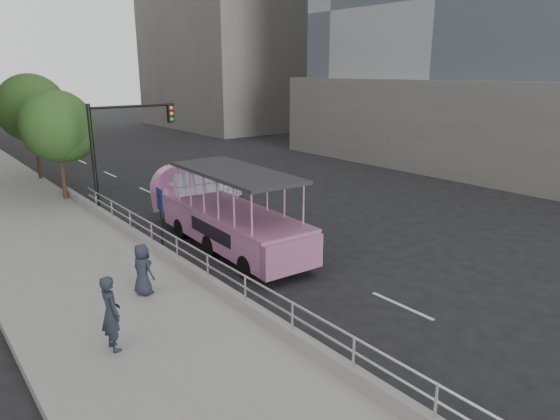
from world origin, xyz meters
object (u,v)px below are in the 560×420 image
object	(u,v)px
duck_boat	(220,215)
parking_sign	(160,213)
pedestrian_far	(143,269)
pedestrian_near	(111,313)
street_tree_near	(60,129)
street_tree_far	(34,111)
car	(207,180)
traffic_signal	(118,140)

from	to	relation	value
duck_boat	parking_sign	distance (m)	2.41
duck_boat	pedestrian_far	distance (m)	5.54
pedestrian_near	parking_sign	distance (m)	7.05
street_tree_near	street_tree_far	size ratio (longest dim) A/B	0.89
duck_boat	street_tree_far	bearing A→B (deg)	99.96
street_tree_far	car	bearing A→B (deg)	-52.63
duck_boat	street_tree_far	xyz separation A→B (m)	(-2.80, 15.97, 3.14)
pedestrian_near	car	bearing A→B (deg)	-39.61
pedestrian_far	street_tree_far	world-z (taller)	street_tree_far
street_tree_near	street_tree_far	xyz separation A→B (m)	(0.20, 6.00, 0.49)
car	pedestrian_near	distance (m)	16.44
car	traffic_signal	xyz separation A→B (m)	(-5.11, -0.90, 2.74)
parking_sign	street_tree_far	xyz separation A→B (m)	(-0.45, 15.74, 2.70)
parking_sign	street_tree_far	world-z (taller)	street_tree_far
car	street_tree_far	distance (m)	11.30
car	pedestrian_far	bearing A→B (deg)	-134.06
car	duck_boat	bearing A→B (deg)	-122.75
parking_sign	traffic_signal	bearing A→B (deg)	81.45
car	traffic_signal	bearing A→B (deg)	-176.27
street_tree_near	parking_sign	bearing A→B (deg)	-86.19
parking_sign	pedestrian_near	bearing A→B (deg)	-124.24
parking_sign	street_tree_near	xyz separation A→B (m)	(-0.65, 9.74, 2.21)
pedestrian_near	street_tree_far	bearing A→B (deg)	-11.29
car	street_tree_near	xyz separation A→B (m)	(-6.71, 2.53, 3.06)
pedestrian_near	traffic_signal	world-z (taller)	traffic_signal
car	pedestrian_far	world-z (taller)	pedestrian_far
pedestrian_far	street_tree_near	distance (m)	13.52
traffic_signal	street_tree_far	xyz separation A→B (m)	(-1.40, 9.43, 0.81)
pedestrian_far	street_tree_near	size ratio (longest dim) A/B	0.27
traffic_signal	street_tree_near	size ratio (longest dim) A/B	0.91
parking_sign	street_tree_far	distance (m)	15.97
pedestrian_far	traffic_signal	xyz separation A→B (m)	(3.13, 9.72, 2.43)
parking_sign	car	bearing A→B (deg)	49.94
parking_sign	street_tree_near	bearing A→B (deg)	93.81
duck_boat	pedestrian_near	size ratio (longest dim) A/B	5.17
parking_sign	traffic_signal	xyz separation A→B (m)	(0.95, 6.31, 1.89)
duck_boat	car	xyz separation A→B (m)	(3.71, 7.44, -0.41)
car	traffic_signal	size ratio (longest dim) A/B	0.85
car	parking_sign	bearing A→B (deg)	-136.33
duck_boat	car	world-z (taller)	duck_boat
street_tree_near	street_tree_far	distance (m)	6.02
duck_boat	street_tree_near	world-z (taller)	street_tree_near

